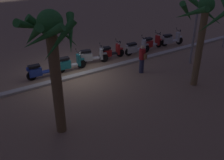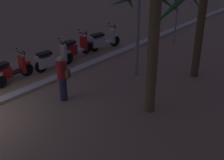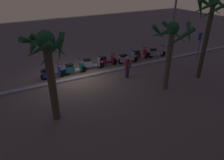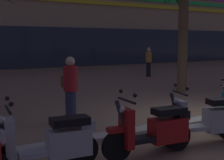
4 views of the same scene
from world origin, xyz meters
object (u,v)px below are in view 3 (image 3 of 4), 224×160
object	(u,v)px
crossing_sign	(200,43)
palm_tree_near_sign	(47,56)
scooter_teal_tail_end	(73,69)
pedestrian_window_shopping	(127,67)
scooter_silver_second_in_line	(156,52)
scooter_silver_mid_rear	(126,58)
scooter_red_gap_after_mid	(139,55)
scooter_silver_mid_centre	(91,64)
scooter_red_far_back	(106,61)
street_lamp	(174,19)
palm_tree_mid_walkway	(211,17)
palm_tree_far_corner	(171,40)
scooter_blue_lead_nearest	(51,73)

from	to	relation	value
crossing_sign	palm_tree_near_sign	world-z (taller)	palm_tree_near_sign
scooter_teal_tail_end	pedestrian_window_shopping	size ratio (longest dim) A/B	1.09
scooter_silver_second_in_line	scooter_silver_mid_rear	bearing A→B (deg)	1.18
scooter_red_gap_after_mid	scooter_silver_mid_centre	xyz separation A→B (m)	(4.53, -0.07, 0.00)
scooter_red_far_back	street_lamp	world-z (taller)	street_lamp
scooter_teal_tail_end	palm_tree_near_sign	world-z (taller)	palm_tree_near_sign
scooter_red_far_back	palm_tree_mid_walkway	bearing A→B (deg)	136.65
scooter_red_gap_after_mid	crossing_sign	distance (m)	5.24
pedestrian_window_shopping	palm_tree_far_corner	bearing A→B (deg)	119.10
scooter_silver_second_in_line	palm_tree_near_sign	bearing A→B (deg)	25.46
scooter_blue_lead_nearest	palm_tree_mid_walkway	size ratio (longest dim) A/B	0.32
scooter_teal_tail_end	crossing_sign	world-z (taller)	crossing_sign
scooter_silver_mid_rear	scooter_silver_mid_centre	xyz separation A→B (m)	(3.13, -0.26, 0.02)
scooter_red_gap_after_mid	street_lamp	distance (m)	4.78
palm_tree_mid_walkway	street_lamp	size ratio (longest dim) A/B	0.85
scooter_red_gap_after_mid	scooter_silver_second_in_line	bearing A→B (deg)	176.03
crossing_sign	pedestrian_window_shopping	size ratio (longest dim) A/B	1.47
scooter_red_far_back	crossing_sign	world-z (taller)	crossing_sign
scooter_silver_mid_centre	scooter_teal_tail_end	bearing A→B (deg)	10.29
pedestrian_window_shopping	street_lamp	distance (m)	4.61
scooter_silver_mid_rear	scooter_teal_tail_end	world-z (taller)	same
scooter_silver_mid_rear	street_lamp	bearing A→B (deg)	124.01
crossing_sign	palm_tree_far_corner	xyz separation A→B (m)	(5.90, 2.84, 1.81)
scooter_silver_second_in_line	palm_tree_near_sign	xyz separation A→B (m)	(10.25, 4.88, 3.04)
scooter_red_gap_after_mid	pedestrian_window_shopping	world-z (taller)	pedestrian_window_shopping
scooter_silver_mid_rear	pedestrian_window_shopping	size ratio (longest dim) A/B	1.11
crossing_sign	street_lamp	distance (m)	4.85
palm_tree_far_corner	crossing_sign	bearing A→B (deg)	-154.33
scooter_red_far_back	crossing_sign	bearing A→B (deg)	163.28
palm_tree_far_corner	pedestrian_window_shopping	distance (m)	3.82
scooter_silver_mid_centre	crossing_sign	xyz separation A→B (m)	(-9.14, 2.35, 1.04)
crossing_sign	scooter_red_gap_after_mid	bearing A→B (deg)	-26.30
scooter_silver_mid_centre	scooter_silver_mid_rear	bearing A→B (deg)	175.31
scooter_silver_mid_rear	scooter_silver_mid_centre	size ratio (longest dim) A/B	1.01
palm_tree_far_corner	street_lamp	distance (m)	2.84
scooter_red_gap_after_mid	pedestrian_window_shopping	xyz separation A→B (m)	(2.72, 2.55, 0.40)
scooter_silver_second_in_line	scooter_silver_mid_rear	world-z (taller)	same
palm_tree_mid_walkway	pedestrian_window_shopping	distance (m)	6.34
scooter_blue_lead_nearest	scooter_teal_tail_end	bearing A→B (deg)	-178.99
palm_tree_mid_walkway	palm_tree_far_corner	size ratio (longest dim) A/B	1.28
palm_tree_mid_walkway	street_lamp	distance (m)	2.34
scooter_red_far_back	palm_tree_mid_walkway	world-z (taller)	palm_tree_mid_walkway
street_lamp	crossing_sign	bearing A→B (deg)	-168.56
crossing_sign	palm_tree_near_sign	size ratio (longest dim) A/B	0.51
scooter_red_far_back	scooter_teal_tail_end	size ratio (longest dim) A/B	0.99
scooter_red_gap_after_mid	palm_tree_near_sign	size ratio (longest dim) A/B	0.38
scooter_red_gap_after_mid	scooter_silver_mid_centre	size ratio (longest dim) A/B	1.01
scooter_silver_second_in_line	street_lamp	bearing A→B (deg)	69.02
scooter_teal_tail_end	scooter_silver_second_in_line	bearing A→B (deg)	-179.33
scooter_silver_mid_centre	street_lamp	bearing A→B (deg)	148.10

